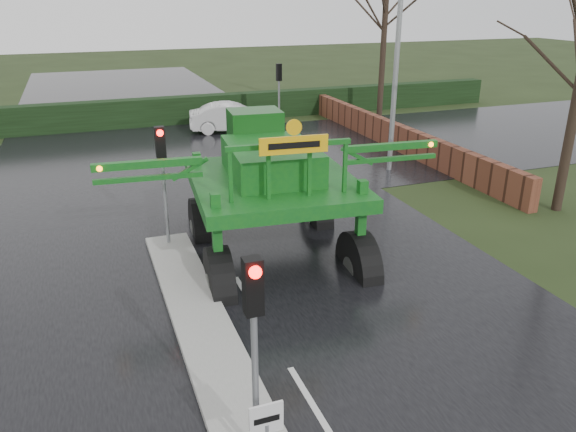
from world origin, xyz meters
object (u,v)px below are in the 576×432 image
object	(u,v)px
keep_left_sign	(267,430)
white_sedan	(233,132)
street_light_right	(392,17)
traffic_signal_far	(279,82)
crop_sprayer	(213,191)
traffic_signal_mid	(162,161)
traffic_signal_near	(254,319)

from	to	relation	value
keep_left_sign	white_sedan	bearing A→B (deg)	76.09
street_light_right	white_sedan	world-z (taller)	street_light_right
traffic_signal_far	street_light_right	size ratio (longest dim) A/B	0.35
street_light_right	crop_sprayer	size ratio (longest dim) A/B	1.08
traffic_signal_mid	traffic_signal_far	world-z (taller)	same
traffic_signal_mid	crop_sprayer	world-z (taller)	crop_sprayer
traffic_signal_mid	white_sedan	bearing A→B (deg)	67.59
keep_left_sign	traffic_signal_far	bearing A→B (deg)	70.07
traffic_signal_far	white_sedan	world-z (taller)	traffic_signal_far
street_light_right	crop_sprayer	world-z (taller)	street_light_right
traffic_signal_near	street_light_right	size ratio (longest dim) A/B	0.35
crop_sprayer	traffic_signal_far	bearing A→B (deg)	70.19
traffic_signal_near	white_sedan	world-z (taller)	traffic_signal_near
traffic_signal_near	traffic_signal_mid	bearing A→B (deg)	90.00
keep_left_sign	crop_sprayer	xyz separation A→B (m)	(0.82, 6.44, 1.39)
crop_sprayer	white_sedan	bearing A→B (deg)	78.56
traffic_signal_mid	white_sedan	xyz separation A→B (m)	(5.58, 13.52, -2.59)
traffic_signal_far	crop_sprayer	xyz separation A→B (m)	(-6.98, -15.07, -0.14)
street_light_right	crop_sprayer	xyz separation A→B (m)	(-8.67, -7.06, -3.54)
traffic_signal_mid	traffic_signal_far	bearing A→B (deg)	58.07
street_light_right	white_sedan	xyz separation A→B (m)	(-3.92, 9.01, -5.99)
traffic_signal_near	street_light_right	distance (m)	16.46
traffic_signal_near	white_sedan	bearing A→B (deg)	75.79
keep_left_sign	crop_sprayer	distance (m)	6.64
keep_left_sign	traffic_signal_near	bearing A→B (deg)	90.00
white_sedan	street_light_right	bearing A→B (deg)	-146.53
traffic_signal_far	white_sedan	xyz separation A→B (m)	(-2.22, 1.00, -2.59)
traffic_signal_mid	traffic_signal_far	distance (m)	14.75
traffic_signal_near	white_sedan	distance (m)	22.86
traffic_signal_far	white_sedan	bearing A→B (deg)	-24.27
keep_left_sign	traffic_signal_far	distance (m)	22.93
traffic_signal_near	traffic_signal_mid	xyz separation A→B (m)	(0.00, 8.50, 0.00)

